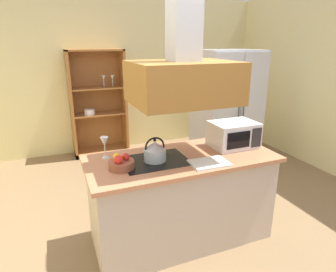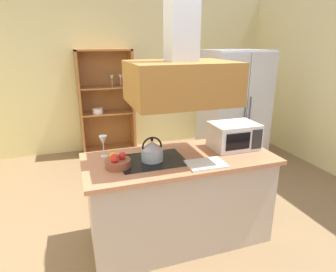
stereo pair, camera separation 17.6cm
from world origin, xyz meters
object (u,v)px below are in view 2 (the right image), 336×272
(cutting_board, at_px, (206,164))
(fruit_bowl, at_px, (117,162))
(refrigerator, at_px, (233,111))
(wine_glass_on_counter, at_px, (103,141))
(dish_cabinet, at_px, (107,108))
(microwave, at_px, (234,136))
(kettle, at_px, (152,151))

(cutting_board, relative_size, fruit_bowl, 1.52)
(refrigerator, height_order, wine_glass_on_counter, refrigerator)
(dish_cabinet, distance_m, microwave, 2.89)
(cutting_board, xyz_separation_m, microwave, (0.46, 0.31, 0.12))
(kettle, bearing_deg, microwave, 3.77)
(dish_cabinet, bearing_deg, wine_glass_on_counter, -97.63)
(refrigerator, xyz_separation_m, microwave, (-0.82, -1.40, 0.12))
(kettle, bearing_deg, dish_cabinet, 91.41)
(wine_glass_on_counter, height_order, fruit_bowl, wine_glass_on_counter)
(refrigerator, bearing_deg, cutting_board, -126.83)
(cutting_board, bearing_deg, wine_glass_on_counter, 149.35)
(cutting_board, bearing_deg, dish_cabinet, 99.26)
(kettle, xyz_separation_m, fruit_bowl, (-0.33, -0.05, -0.05))
(dish_cabinet, distance_m, cutting_board, 3.07)
(refrigerator, height_order, microwave, refrigerator)
(fruit_bowl, bearing_deg, cutting_board, -14.90)
(kettle, xyz_separation_m, cutting_board, (0.42, -0.25, -0.09))
(wine_glass_on_counter, distance_m, fruit_bowl, 0.32)
(cutting_board, bearing_deg, microwave, 34.08)
(kettle, xyz_separation_m, wine_glass_on_counter, (-0.41, 0.24, 0.06))
(dish_cabinet, xyz_separation_m, wine_glass_on_counter, (-0.34, -2.53, 0.24))
(wine_glass_on_counter, bearing_deg, dish_cabinet, 82.37)
(cutting_board, height_order, fruit_bowl, fruit_bowl)
(microwave, xyz_separation_m, wine_glass_on_counter, (-1.29, 0.19, 0.02))
(dish_cabinet, xyz_separation_m, fruit_bowl, (-0.26, -2.83, 0.14))
(refrigerator, distance_m, kettle, 2.24)
(microwave, distance_m, fruit_bowl, 1.21)
(refrigerator, height_order, cutting_board, refrigerator)
(dish_cabinet, height_order, fruit_bowl, dish_cabinet)
(refrigerator, height_order, fruit_bowl, refrigerator)
(refrigerator, bearing_deg, microwave, -120.46)
(dish_cabinet, bearing_deg, refrigerator, -36.71)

